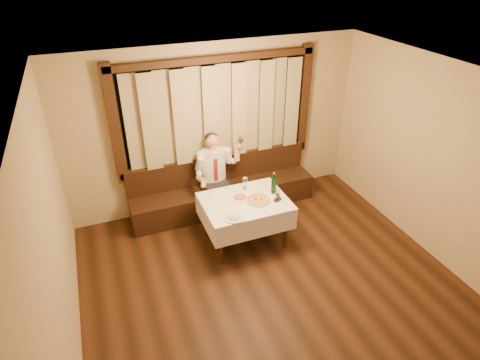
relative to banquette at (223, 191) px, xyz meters
name	(u,v)px	position (x,y,z in m)	size (l,w,h in m)	color
room	(267,181)	(0.00, -1.75, 1.19)	(5.01, 6.01, 2.81)	black
banquette	(223,191)	(0.00, 0.00, 0.00)	(3.20, 0.61, 0.94)	black
dining_table	(245,206)	(0.00, -1.02, 0.34)	(1.27, 0.97, 0.76)	black
pizza	(258,200)	(0.18, -1.11, 0.46)	(0.37, 0.37, 0.04)	white
pasta_red	(240,196)	(-0.05, -0.94, 0.49)	(0.29, 0.29, 0.10)	white
pasta_cream	(234,216)	(-0.31, -1.38, 0.48)	(0.28, 0.28, 0.09)	white
green_bottle	(274,184)	(0.49, -0.98, 0.60)	(0.08, 0.08, 0.35)	#0D3E1B
table_wine_glass	(245,180)	(0.13, -0.72, 0.60)	(0.08, 0.08, 0.21)	white
cruet_caddy	(278,198)	(0.45, -1.21, 0.49)	(0.13, 0.09, 0.12)	black
seated_man	(215,169)	(-0.15, -0.09, 0.52)	(0.80, 0.60, 1.44)	black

